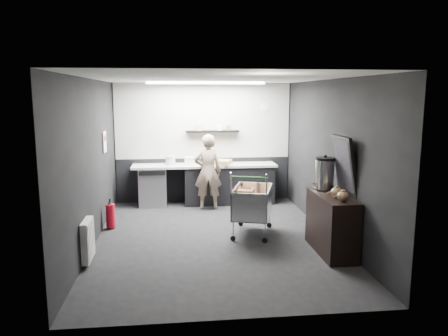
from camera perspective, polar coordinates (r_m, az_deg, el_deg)
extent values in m
plane|color=black|center=(7.60, -1.24, -9.16)|extent=(5.50, 5.50, 0.00)
plane|color=white|center=(7.20, -1.32, 11.63)|extent=(5.50, 5.50, 0.00)
plane|color=black|center=(10.00, -2.70, 3.32)|extent=(5.50, 0.00, 5.50)
plane|color=black|center=(4.60, 1.83, -4.23)|extent=(5.50, 0.00, 5.50)
plane|color=black|center=(7.38, -16.95, 0.64)|extent=(0.00, 5.50, 5.50)
plane|color=black|center=(7.72, 13.68, 1.17)|extent=(0.00, 5.50, 5.50)
cube|color=#B3B3AF|center=(9.94, -2.72, 6.17)|extent=(3.95, 0.02, 1.70)
cube|color=black|center=(10.11, -2.66, -1.49)|extent=(3.95, 0.02, 1.00)
cube|color=black|center=(9.86, -1.50, 4.81)|extent=(1.20, 0.22, 0.04)
cylinder|color=white|center=(10.10, 5.30, 7.90)|extent=(0.20, 0.03, 0.20)
cube|color=white|center=(8.62, -15.34, 3.31)|extent=(0.02, 0.30, 0.40)
cube|color=red|center=(8.61, -15.33, 3.77)|extent=(0.02, 0.22, 0.10)
cube|color=white|center=(6.74, -17.40, -8.99)|extent=(0.10, 0.50, 0.60)
cube|color=white|center=(9.04, -2.39, 11.03)|extent=(2.40, 0.20, 0.04)
cube|color=black|center=(9.87, 0.65, -2.19)|extent=(2.00, 0.56, 0.85)
cube|color=beige|center=(9.74, -2.55, 0.33)|extent=(3.20, 0.60, 0.05)
cube|color=#9EA0A5|center=(9.81, -9.26, -2.39)|extent=(0.60, 0.58, 0.85)
cube|color=black|center=(9.45, -9.40, -0.66)|extent=(0.56, 0.02, 0.10)
imported|color=#BAAA93|center=(9.31, -2.12, -0.51)|extent=(0.60, 0.40, 1.62)
cube|color=silver|center=(7.75, 3.70, -6.14)|extent=(0.87, 1.09, 0.02)
cube|color=silver|center=(7.64, 1.51, -4.47)|extent=(0.30, 0.92, 0.50)
cube|color=silver|center=(7.74, 5.90, -4.33)|extent=(0.30, 0.92, 0.50)
cube|color=silver|center=(7.24, 4.37, -5.29)|extent=(0.59, 0.20, 0.50)
cube|color=silver|center=(8.13, 3.15, -3.61)|extent=(0.59, 0.20, 0.50)
cylinder|color=silver|center=(7.34, 2.21, -8.31)|extent=(0.02, 0.02, 0.34)
cylinder|color=silver|center=(7.43, 6.34, -8.12)|extent=(0.02, 0.02, 0.34)
cylinder|color=silver|center=(8.16, 1.29, -6.43)|extent=(0.02, 0.02, 0.34)
cylinder|color=silver|center=(8.25, 5.00, -6.29)|extent=(0.02, 0.02, 0.34)
cylinder|color=#268D2C|center=(7.06, 4.52, -1.24)|extent=(0.60, 0.21, 0.03)
cube|color=brown|center=(7.77, 2.60, -4.36)|extent=(0.36, 0.40, 0.43)
cube|color=brown|center=(7.59, 5.07, -4.90)|extent=(0.33, 0.37, 0.38)
cylinder|color=black|center=(7.38, 2.20, -9.38)|extent=(0.09, 0.06, 0.09)
cylinder|color=black|center=(8.20, 1.28, -7.41)|extent=(0.09, 0.06, 0.09)
cylinder|color=black|center=(7.48, 6.32, -9.18)|extent=(0.09, 0.06, 0.09)
cylinder|color=black|center=(8.29, 4.99, -7.26)|extent=(0.09, 0.06, 0.09)
cube|color=black|center=(7.04, 13.87, -7.11)|extent=(0.46, 1.22, 0.91)
cylinder|color=silver|center=(7.24, 13.00, -0.80)|extent=(0.30, 0.30, 0.47)
cylinder|color=black|center=(7.20, 13.07, 1.19)|extent=(0.30, 0.30, 0.04)
sphere|color=black|center=(7.20, 13.08, 1.51)|extent=(0.05, 0.05, 0.05)
ellipsoid|color=brown|center=(6.76, 14.50, -3.09)|extent=(0.18, 0.18, 0.15)
ellipsoid|color=brown|center=(6.53, 15.29, -3.57)|extent=(0.18, 0.18, 0.15)
cube|color=black|center=(6.95, 15.49, 0.36)|extent=(0.21, 0.71, 0.91)
cube|color=black|center=(6.94, 15.30, 0.36)|extent=(0.15, 0.61, 0.78)
cylinder|color=#B70C1E|center=(8.32, -14.61, -6.05)|extent=(0.16, 0.16, 0.43)
cone|color=black|center=(8.26, -14.68, -4.42)|extent=(0.11, 0.11, 0.07)
cylinder|color=black|center=(8.25, -14.69, -4.13)|extent=(0.03, 0.03, 0.07)
cube|color=tan|center=(9.70, -0.69, 0.76)|extent=(0.63, 0.57, 0.10)
cylinder|color=beige|center=(9.70, -7.01, 0.99)|extent=(0.21, 0.21, 0.21)
cube|color=white|center=(9.65, -4.50, 0.91)|extent=(0.23, 0.19, 0.18)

